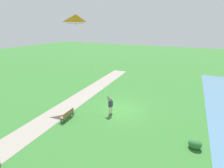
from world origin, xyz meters
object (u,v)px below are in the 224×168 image
(park_bench_near_walkway, at_px, (68,114))
(lakeside_shrub, at_px, (195,144))
(person_kite_flyer, at_px, (110,105))
(flying_kite, at_px, (76,20))

(park_bench_near_walkway, xyz_separation_m, lakeside_shrub, (-10.53, -0.92, -0.17))
(person_kite_flyer, bearing_deg, flying_kite, -20.60)
(flying_kite, distance_m, lakeside_shrub, 15.04)
(person_kite_flyer, bearing_deg, lakeside_shrub, 168.11)
(person_kite_flyer, xyz_separation_m, flying_kite, (4.70, -1.77, 7.61))
(flying_kite, bearing_deg, park_bench_near_walkway, 110.06)
(park_bench_near_walkway, bearing_deg, lakeside_shrub, -175.02)
(flying_kite, xyz_separation_m, lakeside_shrub, (-12.08, 3.32, -8.32))
(lakeside_shrub, bearing_deg, flying_kite, -15.37)
(person_kite_flyer, xyz_separation_m, park_bench_near_walkway, (3.15, 2.47, -0.54))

